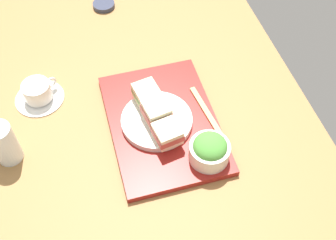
% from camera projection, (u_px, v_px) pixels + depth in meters
% --- Properties ---
extents(ground_plane, '(1.40, 1.00, 0.03)m').
position_uv_depth(ground_plane, '(136.00, 132.00, 1.17)').
color(ground_plane, olive).
extents(serving_tray, '(0.41, 0.29, 0.02)m').
position_uv_depth(serving_tray, '(163.00, 123.00, 1.16)').
color(serving_tray, maroon).
rests_on(serving_tray, ground_plane).
extents(sandwich_plate, '(0.19, 0.19, 0.02)m').
position_uv_depth(sandwich_plate, '(157.00, 120.00, 1.14)').
color(sandwich_plate, silver).
rests_on(sandwich_plate, serving_tray).
extents(sandwich_near, '(0.08, 0.08, 0.05)m').
position_uv_depth(sandwich_near, '(167.00, 133.00, 1.07)').
color(sandwich_near, beige).
rests_on(sandwich_near, sandwich_plate).
extents(sandwich_middle, '(0.08, 0.08, 0.06)m').
position_uv_depth(sandwich_middle, '(156.00, 112.00, 1.11)').
color(sandwich_middle, beige).
rests_on(sandwich_middle, sandwich_plate).
extents(sandwich_far, '(0.08, 0.07, 0.05)m').
position_uv_depth(sandwich_far, '(146.00, 94.00, 1.15)').
color(sandwich_far, beige).
rests_on(sandwich_far, sandwich_plate).
extents(salad_bowl, '(0.10, 0.10, 0.07)m').
position_uv_depth(salad_bowl, '(210.00, 150.00, 1.05)').
color(salad_bowl, silver).
rests_on(salad_bowl, serving_tray).
extents(chopsticks_pair, '(0.20, 0.04, 0.01)m').
position_uv_depth(chopsticks_pair, '(208.00, 114.00, 1.16)').
color(chopsticks_pair, tan).
rests_on(chopsticks_pair, serving_tray).
extents(coffee_cup, '(0.14, 0.14, 0.06)m').
position_uv_depth(coffee_cup, '(38.00, 93.00, 1.20)').
color(coffee_cup, white).
rests_on(coffee_cup, ground_plane).
extents(drinking_glass, '(0.07, 0.07, 0.12)m').
position_uv_depth(drinking_glass, '(4.00, 142.00, 1.06)').
color(drinking_glass, silver).
rests_on(drinking_glass, ground_plane).
extents(small_sauce_dish, '(0.08, 0.08, 0.02)m').
position_uv_depth(small_sauce_dish, '(104.00, 5.00, 1.46)').
color(small_sauce_dish, '#33384C').
rests_on(small_sauce_dish, ground_plane).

